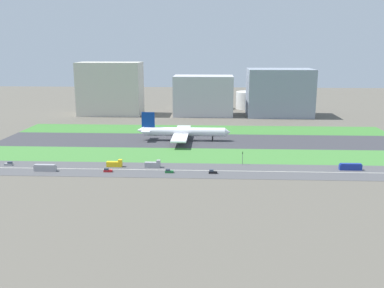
% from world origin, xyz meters
% --- Properties ---
extents(ground_plane, '(800.00, 800.00, 0.00)m').
position_xyz_m(ground_plane, '(0.00, 0.00, 0.00)').
color(ground_plane, '#5B564C').
extents(runway, '(280.00, 46.00, 0.10)m').
position_xyz_m(runway, '(0.00, 0.00, 0.05)').
color(runway, '#38383D').
rests_on(runway, ground_plane).
extents(grass_median_north, '(280.00, 36.00, 0.10)m').
position_xyz_m(grass_median_north, '(0.00, 41.00, 0.05)').
color(grass_median_north, '#3D7A33').
rests_on(grass_median_north, ground_plane).
extents(grass_median_south, '(280.00, 36.00, 0.10)m').
position_xyz_m(grass_median_south, '(0.00, -41.00, 0.05)').
color(grass_median_south, '#427F38').
rests_on(grass_median_south, ground_plane).
extents(highway, '(280.00, 28.00, 0.10)m').
position_xyz_m(highway, '(0.00, -73.00, 0.05)').
color(highway, '#4C4C4F').
rests_on(highway, ground_plane).
extents(highway_centerline, '(266.00, 0.50, 0.01)m').
position_xyz_m(highway_centerline, '(0.00, -73.00, 0.11)').
color(highway_centerline, silver).
rests_on(highway_centerline, highway).
extents(airliner, '(65.00, 56.00, 19.70)m').
position_xyz_m(airliner, '(-13.65, 0.00, 6.23)').
color(airliner, white).
rests_on(airliner, runway).
extents(truck_0, '(8.40, 2.50, 4.00)m').
position_xyz_m(truck_0, '(-45.15, -68.00, 1.67)').
color(truck_0, yellow).
rests_on(truck_0, highway).
extents(truck_1, '(8.40, 2.50, 4.00)m').
position_xyz_m(truck_1, '(-24.30, -68.00, 1.67)').
color(truck_1, '#99999E').
rests_on(truck_1, highway).
extents(bus_1, '(11.60, 2.50, 3.50)m').
position_xyz_m(bus_1, '(80.69, -68.00, 1.82)').
color(bus_1, navy).
rests_on(bus_1, highway).
extents(car_3, '(4.40, 1.80, 2.00)m').
position_xyz_m(car_3, '(7.88, -78.00, 0.92)').
color(car_3, black).
rests_on(car_3, highway).
extents(car_0, '(4.40, 1.80, 2.00)m').
position_xyz_m(car_0, '(-46.73, -78.00, 0.92)').
color(car_0, '#B2191E').
rests_on(car_0, highway).
extents(car_2, '(4.40, 1.80, 2.00)m').
position_xyz_m(car_2, '(-14.65, -78.00, 0.92)').
color(car_2, '#19662D').
rests_on(car_2, highway).
extents(bus_0, '(11.60, 2.50, 3.50)m').
position_xyz_m(bus_0, '(-79.80, -78.00, 1.82)').
color(bus_0, '#99999E').
rests_on(bus_0, highway).
extents(car_1, '(4.40, 1.80, 2.00)m').
position_xyz_m(car_1, '(-104.07, -68.00, 0.92)').
color(car_1, '#99999E').
rests_on(car_1, highway).
extents(traffic_light, '(0.36, 0.50, 7.20)m').
position_xyz_m(traffic_light, '(24.33, -60.01, 4.29)').
color(traffic_light, '#4C4C51').
rests_on(traffic_light, highway).
extents(terminal_building, '(59.06, 31.54, 49.51)m').
position_xyz_m(terminal_building, '(-90.00, 114.00, 24.76)').
color(terminal_building, beige).
rests_on(terminal_building, ground_plane).
extents(hangar_building, '(55.15, 33.21, 37.25)m').
position_xyz_m(hangar_building, '(-1.59, 114.00, 18.63)').
color(hangar_building, '#B2B2B7').
rests_on(hangar_building, ground_plane).
extents(office_tower, '(59.73, 39.13, 43.72)m').
position_xyz_m(office_tower, '(69.45, 114.00, 21.86)').
color(office_tower, gray).
rests_on(office_tower, ground_plane).
extents(fuel_tank_west, '(21.68, 21.68, 12.49)m').
position_xyz_m(fuel_tank_west, '(-19.46, 159.00, 6.24)').
color(fuel_tank_west, silver).
rests_on(fuel_tank_west, ground_plane).
extents(fuel_tank_centre, '(23.07, 23.07, 13.59)m').
position_xyz_m(fuel_tank_centre, '(12.24, 159.00, 6.80)').
color(fuel_tank_centre, silver).
rests_on(fuel_tank_centre, ground_plane).
extents(fuel_tank_east, '(25.89, 25.89, 17.90)m').
position_xyz_m(fuel_tank_east, '(44.66, 159.00, 8.95)').
color(fuel_tank_east, silver).
rests_on(fuel_tank_east, ground_plane).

